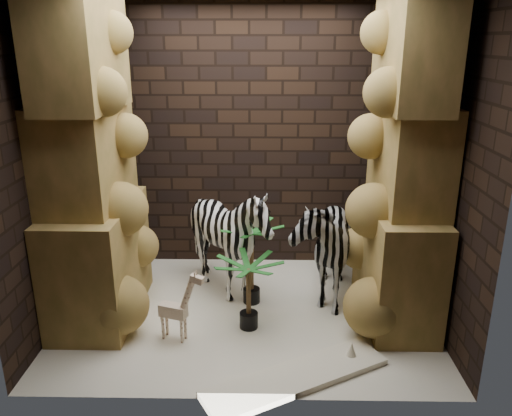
{
  "coord_description": "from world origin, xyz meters",
  "views": [
    {
      "loc": [
        0.17,
        -4.35,
        2.55
      ],
      "look_at": [
        0.09,
        0.15,
        1.03
      ],
      "focal_mm": 35.4,
      "sensor_mm": 36.0,
      "label": 1
    }
  ],
  "objects_px": {
    "giraffe_toy": "(173,303)",
    "palm_front": "(251,263)",
    "palm_back": "(249,294)",
    "zebra_left": "(230,245)",
    "surfboard": "(297,377)",
    "zebra_right": "(321,233)"
  },
  "relations": [
    {
      "from": "zebra_left",
      "to": "giraffe_toy",
      "type": "height_order",
      "value": "zebra_left"
    },
    {
      "from": "zebra_left",
      "to": "giraffe_toy",
      "type": "bearing_deg",
      "value": -111.87
    },
    {
      "from": "zebra_left",
      "to": "palm_back",
      "type": "xyz_separation_m",
      "value": [
        0.21,
        -0.62,
        -0.22
      ]
    },
    {
      "from": "zebra_right",
      "to": "palm_front",
      "type": "height_order",
      "value": "zebra_right"
    },
    {
      "from": "palm_back",
      "to": "surfboard",
      "type": "distance_m",
      "value": 0.92
    },
    {
      "from": "giraffe_toy",
      "to": "palm_front",
      "type": "height_order",
      "value": "palm_front"
    },
    {
      "from": "giraffe_toy",
      "to": "palm_front",
      "type": "xyz_separation_m",
      "value": [
        0.67,
        0.68,
        0.07
      ]
    },
    {
      "from": "palm_back",
      "to": "surfboard",
      "type": "bearing_deg",
      "value": -62.34
    },
    {
      "from": "palm_back",
      "to": "zebra_left",
      "type": "bearing_deg",
      "value": 108.51
    },
    {
      "from": "palm_front",
      "to": "giraffe_toy",
      "type": "bearing_deg",
      "value": -134.74
    },
    {
      "from": "zebra_left",
      "to": "palm_front",
      "type": "relative_size",
      "value": 1.46
    },
    {
      "from": "giraffe_toy",
      "to": "palm_back",
      "type": "height_order",
      "value": "giraffe_toy"
    },
    {
      "from": "zebra_right",
      "to": "palm_front",
      "type": "xyz_separation_m",
      "value": [
        -0.71,
        -0.21,
        -0.25
      ]
    },
    {
      "from": "palm_front",
      "to": "surfboard",
      "type": "relative_size",
      "value": 0.56
    },
    {
      "from": "palm_front",
      "to": "surfboard",
      "type": "xyz_separation_m",
      "value": [
        0.39,
        -1.24,
        -0.4
      ]
    },
    {
      "from": "zebra_left",
      "to": "surfboard",
      "type": "relative_size",
      "value": 0.81
    },
    {
      "from": "zebra_right",
      "to": "palm_back",
      "type": "bearing_deg",
      "value": -130.6
    },
    {
      "from": "zebra_right",
      "to": "palm_front",
      "type": "bearing_deg",
      "value": -157.75
    },
    {
      "from": "palm_front",
      "to": "palm_back",
      "type": "distance_m",
      "value": 0.48
    },
    {
      "from": "palm_back",
      "to": "surfboard",
      "type": "relative_size",
      "value": 0.45
    },
    {
      "from": "giraffe_toy",
      "to": "surfboard",
      "type": "relative_size",
      "value": 0.47
    },
    {
      "from": "giraffe_toy",
      "to": "palm_front",
      "type": "bearing_deg",
      "value": 63.87
    }
  ]
}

